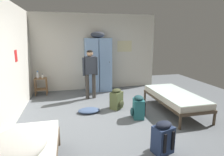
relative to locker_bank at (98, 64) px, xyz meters
name	(u,v)px	position (x,y,z in m)	size (l,w,h in m)	color
ground_plane	(115,121)	(-0.04, -2.57, -0.97)	(9.12, 9.12, 0.00)	slate
room_backdrop	(58,58)	(-1.28, -1.30, 0.38)	(4.50, 5.76, 2.69)	beige
locker_bank	(98,64)	(0.00, 0.00, 0.00)	(0.90, 0.55, 2.07)	#7A9ECC
shelf_unit	(41,85)	(-1.93, -0.08, -0.62)	(0.38, 0.30, 0.57)	brown
bed_right	(175,97)	(1.60, -2.36, -0.59)	(0.90, 1.90, 0.49)	#473828
bedding_heap	(18,143)	(-1.68, -4.15, -0.36)	(0.70, 0.88, 0.24)	#B7B2A8
person_traveler	(90,70)	(-0.38, -0.82, -0.06)	(0.47, 0.22, 1.51)	#3D3833
water_bottle	(38,75)	(-2.01, -0.06, -0.29)	(0.08, 0.08, 0.24)	white
lotion_bottle	(42,76)	(-1.86, -0.12, -0.34)	(0.06, 0.06, 0.15)	white
backpack_navy	(162,138)	(0.44, -3.91, -0.71)	(0.38, 0.39, 0.55)	navy
backpack_olive	(117,99)	(0.20, -1.85, -0.71)	(0.42, 0.42, 0.55)	#566038
backpack_teal	(138,107)	(0.53, -2.54, -0.71)	(0.38, 0.36, 0.55)	#23666B
clothes_pile_denim	(89,110)	(-0.56, -1.94, -0.92)	(0.56, 0.39, 0.10)	#42567A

